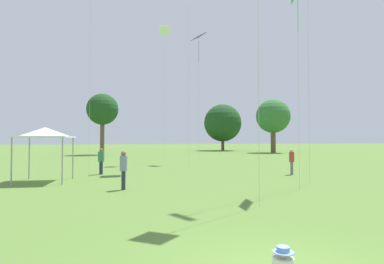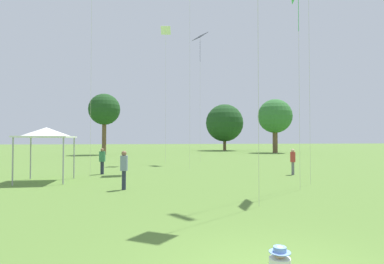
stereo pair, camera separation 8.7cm
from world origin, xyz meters
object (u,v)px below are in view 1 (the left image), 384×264
(kite_5, at_px, (164,36))
(distant_tree_1, at_px, (223,123))
(person_standing_1, at_px, (292,159))
(distant_tree_0, at_px, (102,110))
(person_standing_2, at_px, (101,159))
(kite_0, at_px, (199,39))
(person_standing_0, at_px, (124,166))
(canopy_tent, at_px, (45,133))
(distant_tree_2, at_px, (273,116))

(kite_5, height_order, distant_tree_1, kite_5)
(person_standing_1, distance_m, distant_tree_0, 32.37)
(kite_5, bearing_deg, person_standing_1, 177.78)
(person_standing_2, height_order, distant_tree_0, distant_tree_0)
(kite_0, relative_size, kite_5, 0.98)
(distant_tree_0, bearing_deg, person_standing_2, -84.90)
(person_standing_0, height_order, person_standing_2, person_standing_0)
(kite_0, distance_m, distant_tree_1, 33.54)
(person_standing_0, relative_size, kite_5, 0.13)
(canopy_tent, xyz_separation_m, kite_5, (7.49, 11.32, 9.57))
(person_standing_0, xyz_separation_m, distant_tree_2, (24.08, 33.69, 5.16))
(distant_tree_1, relative_size, distant_tree_2, 1.04)
(canopy_tent, distance_m, distant_tree_0, 29.22)
(kite_5, xyz_separation_m, distant_tree_1, (15.38, 30.66, -6.47))
(person_standing_1, distance_m, canopy_tent, 14.49)
(person_standing_0, bearing_deg, kite_5, 106.86)
(person_standing_0, relative_size, kite_0, 0.13)
(person_standing_2, relative_size, kite_5, 0.13)
(kite_5, bearing_deg, distant_tree_1, -61.10)
(person_standing_0, xyz_separation_m, person_standing_2, (-1.55, 6.31, -0.05))
(distant_tree_0, xyz_separation_m, distant_tree_1, (22.63, 13.05, -0.98))
(person_standing_2, distance_m, kite_5, 14.81)
(kite_5, distance_m, distant_tree_0, 19.82)
(person_standing_0, height_order, person_standing_1, person_standing_0)
(person_standing_0, distance_m, distant_tree_1, 49.32)
(kite_0, distance_m, kite_5, 3.37)
(person_standing_0, distance_m, distant_tree_0, 33.04)
(person_standing_2, distance_m, distant_tree_2, 37.86)
(canopy_tent, bearing_deg, distant_tree_0, 89.52)
(person_standing_2, relative_size, distant_tree_1, 0.17)
(distant_tree_1, bearing_deg, canopy_tent, -118.58)
(person_standing_0, bearing_deg, distant_tree_1, 97.33)
(canopy_tent, xyz_separation_m, distant_tree_2, (28.19, 30.30, 3.63))
(person_standing_0, xyz_separation_m, kite_5, (3.38, 14.72, 11.11))
(distant_tree_0, bearing_deg, distant_tree_1, 29.97)
(person_standing_0, relative_size, person_standing_1, 1.05)
(person_standing_0, height_order, distant_tree_1, distant_tree_1)
(person_standing_0, distance_m, distant_tree_2, 41.73)
(person_standing_0, xyz_separation_m, distant_tree_0, (-3.87, 32.33, 5.61))
(distant_tree_1, bearing_deg, person_standing_1, -101.51)
(kite_5, xyz_separation_m, distant_tree_2, (20.70, 18.98, -5.95))
(distant_tree_2, bearing_deg, distant_tree_0, -177.21)
(kite_0, height_order, distant_tree_1, kite_0)
(person_standing_2, xyz_separation_m, distant_tree_1, (20.31, 39.07, 4.69))
(person_standing_1, distance_m, kite_5, 17.09)
(person_standing_0, bearing_deg, distant_tree_2, 84.24)
(kite_5, bearing_deg, distant_tree_0, -12.09)
(person_standing_1, xyz_separation_m, kite_0, (-3.54, 10.95, 11.04))
(person_standing_1, height_order, kite_0, kite_0)
(distant_tree_0, bearing_deg, person_standing_0, -83.18)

